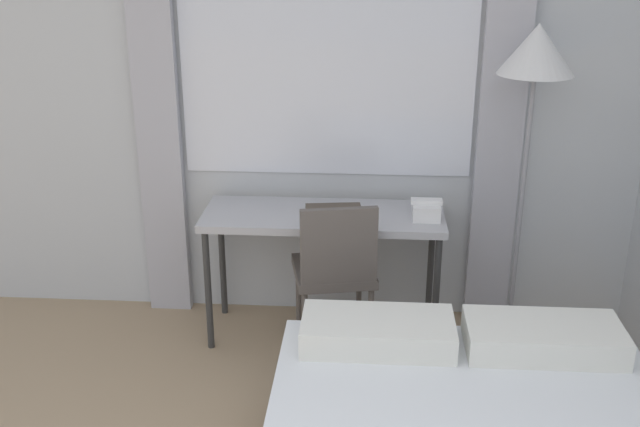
# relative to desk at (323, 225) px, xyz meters

# --- Properties ---
(wall_back_with_window) EXTENTS (4.69, 0.13, 2.70)m
(wall_back_with_window) POSITION_rel_desk_xyz_m (-0.12, 0.31, 0.70)
(wall_back_with_window) COLOR silver
(wall_back_with_window) RESTS_ON ground_plane
(desk) EXTENTS (1.27, 0.47, 0.72)m
(desk) POSITION_rel_desk_xyz_m (0.00, 0.00, 0.00)
(desk) COLOR #B2B2B7
(desk) RESTS_ON ground_plane
(desk_chair) EXTENTS (0.47, 0.47, 0.87)m
(desk_chair) POSITION_rel_desk_xyz_m (0.08, -0.22, -0.14)
(desk_chair) COLOR #59514C
(desk_chair) RESTS_ON ground_plane
(standing_lamp) EXTENTS (0.37, 0.37, 1.71)m
(standing_lamp) POSITION_rel_desk_xyz_m (1.02, -0.03, 0.80)
(standing_lamp) COLOR #4C4C51
(standing_lamp) RESTS_ON ground_plane
(telephone) EXTENTS (0.16, 0.16, 0.10)m
(telephone) POSITION_rel_desk_xyz_m (0.54, -0.04, 0.11)
(telephone) COLOR white
(telephone) RESTS_ON desk
(book) EXTENTS (0.31, 0.20, 0.02)m
(book) POSITION_rel_desk_xyz_m (0.05, 0.01, 0.08)
(book) COLOR #4C4238
(book) RESTS_ON desk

